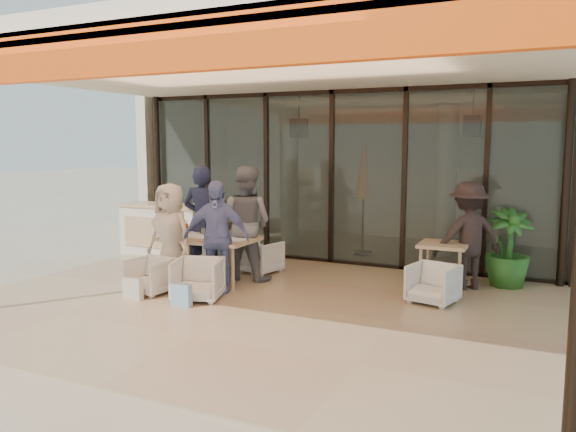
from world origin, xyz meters
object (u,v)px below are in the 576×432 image
host_counter (165,229)px  diner_navy (203,220)px  dining_table (209,241)px  side_chair (433,282)px  standing_woman (468,236)px  potted_palm (508,248)px  chair_near_left (151,274)px  diner_cream (170,235)px  chair_far_left (219,251)px  diner_grey (246,223)px  chair_far_right (260,255)px  chair_near_right (198,278)px  diner_periwinkle (216,237)px  side_table (443,250)px

host_counter → diner_navy: size_ratio=0.99×
dining_table → side_chair: dining_table is taller
standing_woman → potted_palm: bearing=-179.2°
side_chair → standing_woman: 1.17m
host_counter → dining_table: (2.05, -1.51, 0.16)m
host_counter → chair_near_left: (1.63, -2.47, -0.23)m
host_counter → diner_cream: diner_cream is taller
chair_far_left → diner_grey: (0.84, -0.50, 0.62)m
diner_grey → diner_navy: bearing=1.1°
chair_far_left → standing_woman: (4.23, 0.37, 0.52)m
dining_table → chair_far_right: dining_table is taller
diner_cream → chair_near_right: bearing=-25.5°
chair_far_right → diner_periwinkle: 1.50m
diner_grey → diner_periwinkle: diner_grey is taller
diner_cream → diner_periwinkle: 0.84m
chair_near_right → diner_grey: (0.00, 1.40, 0.60)m
potted_palm → chair_far_left: bearing=-170.7°
chair_near_right → diner_navy: 1.74m
host_counter → side_table: host_counter is taller
host_counter → diner_cream: 2.57m
chair_far_left → diner_cream: size_ratio=0.39×
side_table → standing_woman: (0.32, 0.25, 0.20)m
dining_table → chair_near_right: (0.43, -0.96, -0.35)m
chair_near_left → diner_grey: diner_grey is taller
diner_grey → side_chair: bearing=178.6°
chair_near_left → standing_woman: (4.23, 2.27, 0.53)m
chair_far_left → standing_woman: size_ratio=0.38×
potted_palm → side_chair: bearing=-121.5°
host_counter → diner_grey: (2.47, -1.07, 0.41)m
chair_far_right → side_table: side_table is taller
side_table → potted_palm: bearing=37.4°
host_counter → diner_cream: bearing=-50.3°
side_chair → standing_woman: (0.32, 1.00, 0.52)m
chair_near_right → side_chair: chair_near_right is taller
diner_cream → standing_woman: standing_woman is taller
host_counter → diner_periwinkle: diner_periwinkle is taller
chair_near_left → diner_cream: diner_cream is taller
host_counter → dining_table: host_counter is taller
diner_navy → side_table: diner_navy is taller
diner_periwinkle → diner_grey: bearing=72.2°
standing_woman → dining_table: bearing=-17.3°
side_chair → side_table: bearing=103.0°
chair_far_left → diner_navy: (0.00, -0.50, 0.62)m
standing_woman → side_chair: bearing=36.1°
chair_near_left → potted_palm: size_ratio=0.49×
diner_navy → standing_woman: (4.23, 0.87, -0.10)m
chair_far_right → diner_periwinkle: bearing=103.2°
dining_table → host_counter: bearing=143.5°
chair_far_right → diner_cream: 1.71m
diner_navy → diner_grey: diner_grey is taller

